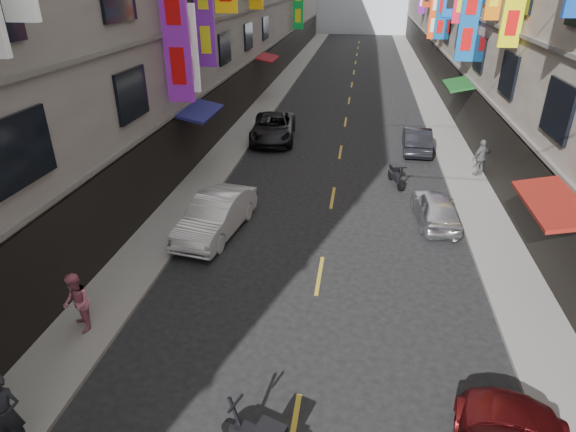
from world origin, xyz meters
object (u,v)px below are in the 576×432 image
(car_left_mid, at_px, (216,215))
(car_left_far, at_px, (273,128))
(car_right_far, at_px, (417,139))
(pedestrian_lfar, at_px, (77,303))
(pedestrian_rfar, at_px, (481,158))
(car_right_mid, at_px, (436,208))
(scooter_far_right, at_px, (396,176))
(pedestrian_lnear, at_px, (6,413))

(car_left_mid, xyz_separation_m, car_left_far, (0.05, 11.37, -0.02))
(car_right_far, bearing_deg, pedestrian_lfar, 60.79)
(car_left_far, bearing_deg, pedestrian_rfar, -27.91)
(car_left_mid, xyz_separation_m, car_right_mid, (8.00, 2.07, -0.12))
(pedestrian_lfar, relative_size, pedestrian_rfar, 0.97)
(car_left_mid, relative_size, pedestrian_lfar, 2.64)
(scooter_far_right, distance_m, car_right_mid, 3.79)
(car_right_far, bearing_deg, scooter_far_right, 77.02)
(car_left_mid, bearing_deg, pedestrian_lnear, -90.04)
(car_left_mid, height_order, car_right_far, car_left_mid)
(car_right_mid, relative_size, pedestrian_lfar, 2.15)
(car_left_far, xyz_separation_m, pedestrian_rfar, (10.51, -4.27, 0.27))
(car_left_far, distance_m, pedestrian_rfar, 11.35)
(scooter_far_right, relative_size, car_left_mid, 0.40)
(car_right_far, bearing_deg, pedestrian_lnear, 66.65)
(pedestrian_lfar, distance_m, pedestrian_rfar, 18.04)
(scooter_far_right, height_order, pedestrian_rfar, pedestrian_rfar)
(scooter_far_right, bearing_deg, car_left_mid, 24.17)
(pedestrian_lfar, xyz_separation_m, pedestrian_rfar, (12.50, 13.00, 0.02))
(car_left_mid, relative_size, car_right_far, 1.12)
(car_right_mid, bearing_deg, car_left_far, -53.39)
(car_left_mid, xyz_separation_m, pedestrian_rfar, (10.56, 7.10, 0.25))
(scooter_far_right, xyz_separation_m, pedestrian_rfar, (3.88, 1.48, 0.54))
(car_right_mid, xyz_separation_m, pedestrian_lnear, (-9.40, -11.42, 0.38))
(car_right_far, relative_size, pedestrian_rfar, 2.30)
(scooter_far_right, bearing_deg, car_left_far, -56.83)
(pedestrian_lnear, distance_m, pedestrian_rfar, 20.33)
(car_right_mid, height_order, pedestrian_lnear, pedestrian_lnear)
(car_left_mid, relative_size, pedestrian_rfar, 2.57)
(car_left_far, relative_size, pedestrian_lfar, 3.06)
(car_right_mid, xyz_separation_m, pedestrian_lfar, (-9.94, -7.97, 0.35))
(pedestrian_rfar, bearing_deg, pedestrian_lnear, 18.11)
(car_right_mid, xyz_separation_m, pedestrian_rfar, (2.56, 5.03, 0.37))
(pedestrian_lnear, bearing_deg, car_right_mid, 37.24)
(car_right_mid, relative_size, pedestrian_lnear, 2.05)
(car_right_mid, bearing_deg, scooter_far_right, -73.55)
(scooter_far_right, xyz_separation_m, car_left_far, (-6.63, 5.75, 0.27))
(car_left_far, height_order, car_right_mid, car_left_far)
(car_left_far, relative_size, car_right_mid, 1.43)
(car_right_far, height_order, pedestrian_lfar, pedestrian_lfar)
(car_left_far, distance_m, car_right_far, 7.99)
(car_right_far, distance_m, pedestrian_lnear, 22.02)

